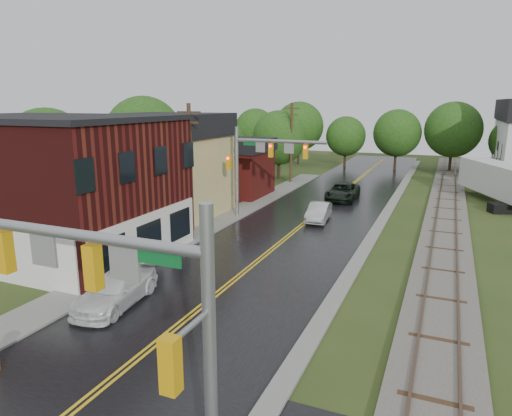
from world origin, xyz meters
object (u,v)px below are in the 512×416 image
Objects in this scene: utility_pole_b at (190,166)px; tree_left_b at (145,137)px; traffic_signal_far at (262,157)px; suv_dark at (343,192)px; brick_building at (51,185)px; sedan_silver at (319,212)px; tree_left_c at (219,144)px; tree_left_e at (280,139)px; pickup_white at (116,290)px; utility_pole_c at (291,142)px; semi_trailer at (499,180)px; tree_left_a at (49,153)px; traffic_signal_near at (122,295)px.

tree_left_b reaches higher than utility_pole_b.
suv_dark is at bearing 66.55° from traffic_signal_far.
brick_building is 19.13m from sedan_silver.
tree_left_e is at bearing 50.19° from tree_left_c.
suv_dark is (9.65, -9.06, -4.03)m from tree_left_e.
suv_dark is (18.65, 4.94, -4.93)m from tree_left_b.
pickup_white is (14.17, -21.90, -4.98)m from tree_left_b.
utility_pole_c reaches higher than semi_trailer.
semi_trailer is (20.98, 19.02, -2.56)m from utility_pole_b.
brick_building is 10.14m from tree_left_a.
tree_left_c is at bearing 63.44° from tree_left_b.
semi_trailer is at bearing 15.90° from tree_left_b.
utility_pole_c reaches higher than brick_building.
utility_pole_c is (5.68, 29.00, 0.57)m from brick_building.
tree_left_e is 0.72× the size of semi_trailer.
suv_dark is at bearing -43.19° from tree_left_e.
traffic_signal_far reaches higher than sedan_silver.
traffic_signal_near is 0.96× the size of tree_left_c.
utility_pole_c is 1.10× the size of tree_left_e.
tree_left_c reaches higher than suv_dark.
utility_pole_c is 0.93× the size of tree_left_b.
semi_trailer is (17.65, 14.02, -2.81)m from traffic_signal_far.
tree_left_e is at bearing 65.38° from tree_left_a.
tree_left_e is at bearing 57.26° from tree_left_b.
tree_left_c is (-1.36, 24.90, 0.36)m from brick_building.
semi_trailer is at bearing 38.47° from traffic_signal_far.
tree_left_e is 23.69m from semi_trailer.
pickup_white is at bearing -36.35° from tree_left_a.
utility_pole_b is (-10.27, 20.00, -0.25)m from traffic_signal_near.
tree_left_b reaches higher than brick_building.
traffic_signal_far is at bearing -51.18° from tree_left_c.
traffic_signal_near is at bearing -54.39° from pickup_white.
traffic_signal_far is at bearing -115.03° from suv_dark.
sedan_silver is at bearing 39.75° from utility_pole_b.
suv_dark is (-2.67, 34.84, -4.19)m from traffic_signal_near.
tree_left_b reaches higher than tree_left_e.
tree_left_b reaches higher than pickup_white.
sedan_silver is (7.60, 6.32, -4.02)m from utility_pole_b.
utility_pole_c is 1.04× the size of tree_left_a.
traffic_signal_far is 15.21m from tree_left_b.
brick_building is 1.87× the size of tree_left_c.
suv_dark is at bearing 94.39° from traffic_signal_near.
traffic_signal_near is 22.49m from utility_pole_b.
tree_left_c is (-17.32, 37.90, -0.46)m from traffic_signal_near.
tree_left_b is (-5.36, 16.90, 1.57)m from brick_building.
suv_dark is 1.33× the size of sedan_silver.
traffic_signal_near is at bearing -87.20° from suv_dark.
traffic_signal_near reaches higher than pickup_white.
tree_left_e is 1.62× the size of pickup_white.
sedan_silver is at bearing -91.59° from suv_dark.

